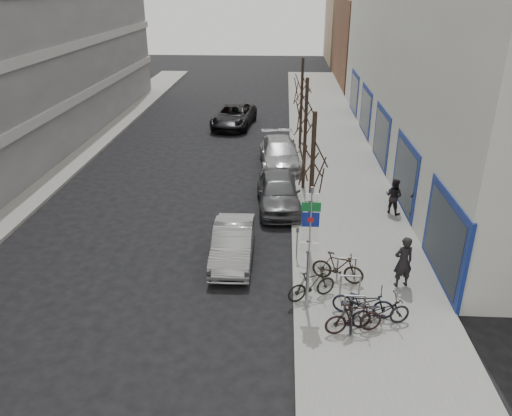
# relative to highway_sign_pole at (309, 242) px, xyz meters

# --- Properties ---
(ground) EXTENTS (120.00, 120.00, 0.00)m
(ground) POSITION_rel_highway_sign_pole_xyz_m (-2.40, 0.01, -2.46)
(ground) COLOR black
(ground) RESTS_ON ground
(sidewalk_east) EXTENTS (5.00, 70.00, 0.15)m
(sidewalk_east) POSITION_rel_highway_sign_pole_xyz_m (2.10, 10.01, -2.38)
(sidewalk_east) COLOR slate
(sidewalk_east) RESTS_ON ground
(sidewalk_west) EXTENTS (3.00, 70.00, 0.15)m
(sidewalk_west) POSITION_rel_highway_sign_pole_xyz_m (-13.40, 10.01, -2.38)
(sidewalk_west) COLOR slate
(sidewalk_west) RESTS_ON ground
(brick_building_far) EXTENTS (12.00, 14.00, 8.00)m
(brick_building_far) POSITION_rel_highway_sign_pole_xyz_m (10.60, 40.01, 1.54)
(brick_building_far) COLOR brown
(brick_building_far) RESTS_ON ground
(tan_building_far) EXTENTS (13.00, 12.00, 9.00)m
(tan_building_far) POSITION_rel_highway_sign_pole_xyz_m (11.10, 55.01, 2.04)
(tan_building_far) COLOR #937A5B
(tan_building_far) RESTS_ON ground
(highway_sign_pole) EXTENTS (0.55, 0.10, 4.20)m
(highway_sign_pole) POSITION_rel_highway_sign_pole_xyz_m (0.00, 0.00, 0.00)
(highway_sign_pole) COLOR gray
(highway_sign_pole) RESTS_ON ground
(bike_rack) EXTENTS (0.66, 2.26, 0.83)m
(bike_rack) POSITION_rel_highway_sign_pole_xyz_m (1.40, 0.61, -1.80)
(bike_rack) COLOR gray
(bike_rack) RESTS_ON sidewalk_east
(tree_near) EXTENTS (1.80, 1.80, 5.50)m
(tree_near) POSITION_rel_highway_sign_pole_xyz_m (0.20, 3.51, 1.65)
(tree_near) COLOR black
(tree_near) RESTS_ON ground
(tree_mid) EXTENTS (1.80, 1.80, 5.50)m
(tree_mid) POSITION_rel_highway_sign_pole_xyz_m (0.20, 10.01, 1.65)
(tree_mid) COLOR black
(tree_mid) RESTS_ON ground
(tree_far) EXTENTS (1.80, 1.80, 5.50)m
(tree_far) POSITION_rel_highway_sign_pole_xyz_m (0.20, 16.51, 1.65)
(tree_far) COLOR black
(tree_far) RESTS_ON ground
(meter_front) EXTENTS (0.10, 0.08, 1.27)m
(meter_front) POSITION_rel_highway_sign_pole_xyz_m (-0.25, 3.01, -1.54)
(meter_front) COLOR gray
(meter_front) RESTS_ON sidewalk_east
(meter_mid) EXTENTS (0.10, 0.08, 1.27)m
(meter_mid) POSITION_rel_highway_sign_pole_xyz_m (-0.25, 8.51, -1.54)
(meter_mid) COLOR gray
(meter_mid) RESTS_ON sidewalk_east
(meter_back) EXTENTS (0.10, 0.08, 1.27)m
(meter_back) POSITION_rel_highway_sign_pole_xyz_m (-0.25, 14.01, -1.54)
(meter_back) COLOR gray
(meter_back) RESTS_ON sidewalk_east
(bike_near_left) EXTENTS (0.72, 1.79, 1.06)m
(bike_near_left) POSITION_rel_highway_sign_pole_xyz_m (1.30, -0.65, -1.78)
(bike_near_left) COLOR black
(bike_near_left) RESTS_ON sidewalk_east
(bike_near_right) EXTENTS (1.79, 0.88, 1.05)m
(bike_near_right) POSITION_rel_highway_sign_pole_xyz_m (1.29, -1.17, -1.78)
(bike_near_right) COLOR black
(bike_near_right) RESTS_ON sidewalk_east
(bike_mid_curb) EXTENTS (1.93, 0.93, 1.13)m
(bike_mid_curb) POSITION_rel_highway_sign_pole_xyz_m (1.69, -0.30, -1.74)
(bike_mid_curb) COLOR black
(bike_mid_curb) RESTS_ON sidewalk_east
(bike_mid_inner) EXTENTS (1.75, 1.22, 1.04)m
(bike_mid_inner) POSITION_rel_highway_sign_pole_xyz_m (0.17, 0.49, -1.79)
(bike_mid_inner) COLOR black
(bike_mid_inner) RESTS_ON sidewalk_east
(bike_far_curb) EXTENTS (1.90, 0.98, 1.11)m
(bike_far_curb) POSITION_rel_highway_sign_pole_xyz_m (2.13, -0.77, -1.75)
(bike_far_curb) COLOR black
(bike_far_curb) RESTS_ON sidewalk_east
(bike_far_inner) EXTENTS (1.86, 1.07, 1.09)m
(bike_far_inner) POSITION_rel_highway_sign_pole_xyz_m (1.10, 1.58, -1.77)
(bike_far_inner) COLOR black
(bike_far_inner) RESTS_ON sidewalk_east
(parked_car_front) EXTENTS (1.49, 4.12, 1.35)m
(parked_car_front) POSITION_rel_highway_sign_pole_xyz_m (-2.60, 3.06, -1.78)
(parked_car_front) COLOR #95959A
(parked_car_front) RESTS_ON ground
(parked_car_mid) EXTENTS (2.26, 4.78, 1.58)m
(parked_car_mid) POSITION_rel_highway_sign_pole_xyz_m (-1.00, 7.90, -1.67)
(parked_car_mid) COLOR #4B4C50
(parked_car_mid) RESTS_ON ground
(parked_car_back) EXTENTS (2.58, 5.39, 1.51)m
(parked_car_back) POSITION_rel_highway_sign_pole_xyz_m (-1.00, 13.49, -1.70)
(parked_car_back) COLOR #99999E
(parked_car_back) RESTS_ON ground
(lane_car) EXTENTS (3.16, 5.73, 1.52)m
(lane_car) POSITION_rel_highway_sign_pole_xyz_m (-4.37, 21.85, -1.70)
(lane_car) COLOR black
(lane_car) RESTS_ON ground
(pedestrian_near) EXTENTS (0.75, 0.59, 1.82)m
(pedestrian_near) POSITION_rel_highway_sign_pole_xyz_m (3.19, 1.41, -1.40)
(pedestrian_near) COLOR black
(pedestrian_near) RESTS_ON sidewalk_east
(pedestrian_far) EXTENTS (0.71, 0.69, 1.61)m
(pedestrian_far) POSITION_rel_highway_sign_pole_xyz_m (4.03, 7.25, -1.50)
(pedestrian_far) COLOR black
(pedestrian_far) RESTS_ON sidewalk_east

